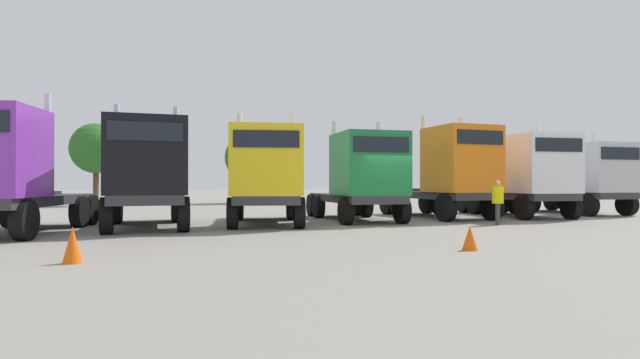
{
  "coord_description": "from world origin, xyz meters",
  "views": [
    {
      "loc": [
        -9.69,
        -16.15,
        1.53
      ],
      "look_at": [
        -1.83,
        2.28,
        1.66
      ],
      "focal_mm": 28.41,
      "sensor_mm": 36.0,
      "label": 1
    }
  ],
  "objects_px": {
    "semi_truck_white": "(530,175)",
    "semi_truck_purple": "(4,171)",
    "traffic_cone_near": "(73,245)",
    "visitor_in_hivis": "(498,199)",
    "semi_truck_silver": "(588,178)",
    "semi_truck_black": "(146,173)",
    "semi_truck_orange": "(452,172)",
    "traffic_cone_far": "(470,238)",
    "semi_truck_green": "(363,176)",
    "semi_truck_yellow": "(266,176)"
  },
  "relations": [
    {
      "from": "visitor_in_hivis",
      "to": "traffic_cone_near",
      "type": "bearing_deg",
      "value": -121.62
    },
    {
      "from": "semi_truck_purple",
      "to": "traffic_cone_far",
      "type": "bearing_deg",
      "value": 70.12
    },
    {
      "from": "semi_truck_black",
      "to": "traffic_cone_near",
      "type": "distance_m",
      "value": 7.13
    },
    {
      "from": "semi_truck_yellow",
      "to": "semi_truck_black",
      "type": "bearing_deg",
      "value": -75.69
    },
    {
      "from": "semi_truck_green",
      "to": "semi_truck_orange",
      "type": "relative_size",
      "value": 1.02
    },
    {
      "from": "semi_truck_purple",
      "to": "semi_truck_silver",
      "type": "height_order",
      "value": "semi_truck_purple"
    },
    {
      "from": "semi_truck_green",
      "to": "semi_truck_silver",
      "type": "height_order",
      "value": "semi_truck_green"
    },
    {
      "from": "semi_truck_yellow",
      "to": "semi_truck_silver",
      "type": "height_order",
      "value": "semi_truck_yellow"
    },
    {
      "from": "semi_truck_orange",
      "to": "visitor_in_hivis",
      "type": "bearing_deg",
      "value": -3.51
    },
    {
      "from": "semi_truck_orange",
      "to": "semi_truck_white",
      "type": "distance_m",
      "value": 3.68
    },
    {
      "from": "semi_truck_green",
      "to": "visitor_in_hivis",
      "type": "height_order",
      "value": "semi_truck_green"
    },
    {
      "from": "traffic_cone_near",
      "to": "traffic_cone_far",
      "type": "bearing_deg",
      "value": -10.35
    },
    {
      "from": "semi_truck_green",
      "to": "visitor_in_hivis",
      "type": "xyz_separation_m",
      "value": [
        3.81,
        -3.19,
        -0.87
      ]
    },
    {
      "from": "visitor_in_hivis",
      "to": "traffic_cone_far",
      "type": "height_order",
      "value": "visitor_in_hivis"
    },
    {
      "from": "semi_truck_purple",
      "to": "semi_truck_silver",
      "type": "xyz_separation_m",
      "value": [
        24.03,
        0.48,
        -0.12
      ]
    },
    {
      "from": "semi_truck_purple",
      "to": "semi_truck_yellow",
      "type": "xyz_separation_m",
      "value": [
        7.93,
        0.46,
        -0.09
      ]
    },
    {
      "from": "semi_truck_purple",
      "to": "semi_truck_white",
      "type": "distance_m",
      "value": 19.75
    },
    {
      "from": "traffic_cone_near",
      "to": "traffic_cone_far",
      "type": "height_order",
      "value": "traffic_cone_near"
    },
    {
      "from": "semi_truck_black",
      "to": "traffic_cone_far",
      "type": "relative_size",
      "value": 11.93
    },
    {
      "from": "traffic_cone_near",
      "to": "semi_truck_silver",
      "type": "bearing_deg",
      "value": 16.77
    },
    {
      "from": "semi_truck_green",
      "to": "traffic_cone_near",
      "type": "distance_m",
      "value": 12.08
    },
    {
      "from": "semi_truck_yellow",
      "to": "traffic_cone_far",
      "type": "xyz_separation_m",
      "value": [
        2.34,
        -8.07,
        -1.5
      ]
    },
    {
      "from": "semi_truck_purple",
      "to": "traffic_cone_near",
      "type": "xyz_separation_m",
      "value": [
        2.1,
        -6.12,
        -1.52
      ]
    },
    {
      "from": "visitor_in_hivis",
      "to": "semi_truck_silver",
      "type": "bearing_deg",
      "value": 63.26
    },
    {
      "from": "semi_truck_white",
      "to": "visitor_in_hivis",
      "type": "distance_m",
      "value": 4.74
    },
    {
      "from": "semi_truck_white",
      "to": "semi_truck_purple",
      "type": "bearing_deg",
      "value": -78.8
    },
    {
      "from": "semi_truck_black",
      "to": "semi_truck_yellow",
      "type": "distance_m",
      "value": 4.02
    },
    {
      "from": "semi_truck_black",
      "to": "semi_truck_green",
      "type": "bearing_deg",
      "value": 95.36
    },
    {
      "from": "semi_truck_yellow",
      "to": "traffic_cone_far",
      "type": "bearing_deg",
      "value": 32.62
    },
    {
      "from": "traffic_cone_near",
      "to": "semi_truck_purple",
      "type": "bearing_deg",
      "value": 108.9
    },
    {
      "from": "traffic_cone_near",
      "to": "semi_truck_white",
      "type": "bearing_deg",
      "value": 18.84
    },
    {
      "from": "semi_truck_black",
      "to": "semi_truck_white",
      "type": "xyz_separation_m",
      "value": [
        15.84,
        -0.71,
        0.01
      ]
    },
    {
      "from": "semi_truck_orange",
      "to": "semi_truck_white",
      "type": "relative_size",
      "value": 0.94
    },
    {
      "from": "semi_truck_silver",
      "to": "traffic_cone_far",
      "type": "relative_size",
      "value": 11.57
    },
    {
      "from": "semi_truck_black",
      "to": "visitor_in_hivis",
      "type": "relative_size",
      "value": 4.1
    },
    {
      "from": "semi_truck_yellow",
      "to": "traffic_cone_near",
      "type": "bearing_deg",
      "value": -25.08
    },
    {
      "from": "semi_truck_purple",
      "to": "semi_truck_black",
      "type": "distance_m",
      "value": 3.95
    },
    {
      "from": "traffic_cone_far",
      "to": "semi_truck_black",
      "type": "bearing_deg",
      "value": 127.72
    },
    {
      "from": "semi_truck_purple",
      "to": "semi_truck_silver",
      "type": "relative_size",
      "value": 1.06
    },
    {
      "from": "semi_truck_black",
      "to": "semi_truck_orange",
      "type": "distance_m",
      "value": 12.22
    },
    {
      "from": "semi_truck_black",
      "to": "semi_truck_yellow",
      "type": "bearing_deg",
      "value": 92.51
    },
    {
      "from": "semi_truck_silver",
      "to": "traffic_cone_near",
      "type": "relative_size",
      "value": 9.14
    },
    {
      "from": "semi_truck_white",
      "to": "traffic_cone_far",
      "type": "relative_size",
      "value": 12.16
    },
    {
      "from": "traffic_cone_far",
      "to": "semi_truck_silver",
      "type": "bearing_deg",
      "value": 30.48
    },
    {
      "from": "semi_truck_silver",
      "to": "semi_truck_black",
      "type": "bearing_deg",
      "value": -82.83
    },
    {
      "from": "semi_truck_black",
      "to": "semi_truck_orange",
      "type": "relative_size",
      "value": 1.04
    },
    {
      "from": "traffic_cone_near",
      "to": "semi_truck_black",
      "type": "bearing_deg",
      "value": 74.95
    },
    {
      "from": "semi_truck_silver",
      "to": "visitor_in_hivis",
      "type": "height_order",
      "value": "semi_truck_silver"
    },
    {
      "from": "visitor_in_hivis",
      "to": "traffic_cone_near",
      "type": "height_order",
      "value": "visitor_in_hivis"
    },
    {
      "from": "semi_truck_green",
      "to": "traffic_cone_far",
      "type": "xyz_separation_m",
      "value": [
        -1.69,
        -8.32,
        -1.52
      ]
    }
  ]
}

